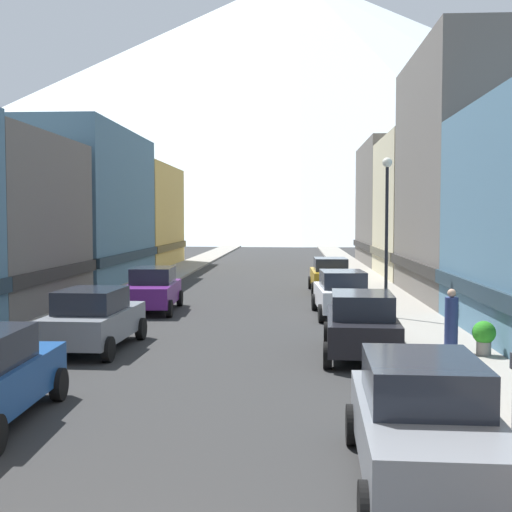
{
  "coord_description": "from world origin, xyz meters",
  "views": [
    {
      "loc": [
        1.94,
        -4.46,
        3.8
      ],
      "look_at": [
        -0.53,
        39.65,
        1.3
      ],
      "focal_mm": 47.19,
      "sensor_mm": 36.0,
      "label": 1
    }
  ],
  "objects_px": {
    "car_right_0": "(424,422)",
    "car_right_1": "(361,324)",
    "car_left_2": "(152,289)",
    "potted_plant_0": "(484,335)",
    "car_right_2": "(342,293)",
    "car_right_3": "(330,275)",
    "streetlamp_right": "(387,213)",
    "car_left_1": "(94,319)",
    "pedestrian_0": "(451,322)"
  },
  "relations": [
    {
      "from": "car_left_2",
      "to": "car_right_3",
      "type": "height_order",
      "value": "same"
    },
    {
      "from": "car_left_2",
      "to": "streetlamp_right",
      "type": "relative_size",
      "value": 0.76
    },
    {
      "from": "car_right_0",
      "to": "pedestrian_0",
      "type": "xyz_separation_m",
      "value": [
        2.45,
        8.97,
        0.05
      ]
    },
    {
      "from": "car_left_1",
      "to": "streetlamp_right",
      "type": "xyz_separation_m",
      "value": [
        9.15,
        6.01,
        3.09
      ]
    },
    {
      "from": "car_right_2",
      "to": "streetlamp_right",
      "type": "bearing_deg",
      "value": -32.4
    },
    {
      "from": "car_right_0",
      "to": "pedestrian_0",
      "type": "height_order",
      "value": "pedestrian_0"
    },
    {
      "from": "car_right_1",
      "to": "car_right_2",
      "type": "height_order",
      "value": "same"
    },
    {
      "from": "car_right_0",
      "to": "car_right_1",
      "type": "distance_m",
      "value": 8.84
    },
    {
      "from": "car_left_1",
      "to": "pedestrian_0",
      "type": "distance_m",
      "value": 10.06
    },
    {
      "from": "car_right_3",
      "to": "pedestrian_0",
      "type": "relative_size",
      "value": 2.58
    },
    {
      "from": "car_left_1",
      "to": "car_right_1",
      "type": "distance_m",
      "value": 7.62
    },
    {
      "from": "pedestrian_0",
      "to": "streetlamp_right",
      "type": "relative_size",
      "value": 0.29
    },
    {
      "from": "car_right_2",
      "to": "potted_plant_0",
      "type": "bearing_deg",
      "value": -67.96
    },
    {
      "from": "car_right_0",
      "to": "car_right_1",
      "type": "height_order",
      "value": "same"
    },
    {
      "from": "car_right_3",
      "to": "potted_plant_0",
      "type": "height_order",
      "value": "car_right_3"
    },
    {
      "from": "car_right_1",
      "to": "streetlamp_right",
      "type": "xyz_separation_m",
      "value": [
        1.55,
        6.57,
        3.09
      ]
    },
    {
      "from": "pedestrian_0",
      "to": "car_right_1",
      "type": "bearing_deg",
      "value": -176.95
    },
    {
      "from": "car_left_2",
      "to": "car_right_0",
      "type": "relative_size",
      "value": 1.01
    },
    {
      "from": "potted_plant_0",
      "to": "car_right_2",
      "type": "bearing_deg",
      "value": 112.04
    },
    {
      "from": "car_left_1",
      "to": "car_right_3",
      "type": "distance_m",
      "value": 17.14
    },
    {
      "from": "car_right_3",
      "to": "pedestrian_0",
      "type": "distance_m",
      "value": 15.97
    },
    {
      "from": "car_left_1",
      "to": "car_left_2",
      "type": "height_order",
      "value": "same"
    },
    {
      "from": "car_right_3",
      "to": "pedestrian_0",
      "type": "height_order",
      "value": "pedestrian_0"
    },
    {
      "from": "car_left_1",
      "to": "car_right_1",
      "type": "height_order",
      "value": "same"
    },
    {
      "from": "car_left_2",
      "to": "pedestrian_0",
      "type": "height_order",
      "value": "pedestrian_0"
    },
    {
      "from": "car_left_2",
      "to": "potted_plant_0",
      "type": "xyz_separation_m",
      "value": [
        10.8,
        -8.96,
        -0.22
      ]
    },
    {
      "from": "pedestrian_0",
      "to": "streetlamp_right",
      "type": "xyz_separation_m",
      "value": [
        -0.9,
        6.44,
        3.04
      ]
    },
    {
      "from": "car_left_1",
      "to": "car_right_0",
      "type": "xyz_separation_m",
      "value": [
        7.6,
        -9.39,
        0.0
      ]
    },
    {
      "from": "pedestrian_0",
      "to": "car_right_2",
      "type": "bearing_deg",
      "value": 108.26
    },
    {
      "from": "car_right_2",
      "to": "car_right_3",
      "type": "height_order",
      "value": "same"
    },
    {
      "from": "car_left_1",
      "to": "pedestrian_0",
      "type": "xyz_separation_m",
      "value": [
        10.05,
        -0.43,
        0.05
      ]
    },
    {
      "from": "potted_plant_0",
      "to": "pedestrian_0",
      "type": "distance_m",
      "value": 0.93
    },
    {
      "from": "car_right_1",
      "to": "potted_plant_0",
      "type": "height_order",
      "value": "car_right_1"
    },
    {
      "from": "streetlamp_right",
      "to": "potted_plant_0",
      "type": "bearing_deg",
      "value": -76.58
    },
    {
      "from": "car_left_2",
      "to": "car_right_2",
      "type": "height_order",
      "value": "same"
    },
    {
      "from": "streetlamp_right",
      "to": "car_right_1",
      "type": "bearing_deg",
      "value": -103.31
    },
    {
      "from": "streetlamp_right",
      "to": "car_left_1",
      "type": "bearing_deg",
      "value": -146.71
    },
    {
      "from": "car_right_1",
      "to": "pedestrian_0",
      "type": "distance_m",
      "value": 2.46
    },
    {
      "from": "car_right_1",
      "to": "potted_plant_0",
      "type": "xyz_separation_m",
      "value": [
        3.2,
        -0.35,
        -0.22
      ]
    },
    {
      "from": "car_left_1",
      "to": "car_left_2",
      "type": "bearing_deg",
      "value": 90.0
    },
    {
      "from": "car_left_2",
      "to": "car_left_1",
      "type": "bearing_deg",
      "value": -90.0
    },
    {
      "from": "potted_plant_0",
      "to": "car_right_1",
      "type": "bearing_deg",
      "value": 173.78
    },
    {
      "from": "car_right_1",
      "to": "streetlamp_right",
      "type": "relative_size",
      "value": 0.77
    },
    {
      "from": "car_right_1",
      "to": "streetlamp_right",
      "type": "height_order",
      "value": "streetlamp_right"
    },
    {
      "from": "potted_plant_0",
      "to": "car_right_0",
      "type": "bearing_deg",
      "value": -110.64
    },
    {
      "from": "car_right_0",
      "to": "car_right_3",
      "type": "relative_size",
      "value": 1.0
    },
    {
      "from": "car_right_2",
      "to": "car_right_3",
      "type": "bearing_deg",
      "value": 90.01
    },
    {
      "from": "car_left_2",
      "to": "potted_plant_0",
      "type": "height_order",
      "value": "car_left_2"
    },
    {
      "from": "car_left_1",
      "to": "streetlamp_right",
      "type": "height_order",
      "value": "streetlamp_right"
    },
    {
      "from": "pedestrian_0",
      "to": "streetlamp_right",
      "type": "distance_m",
      "value": 7.17
    }
  ]
}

